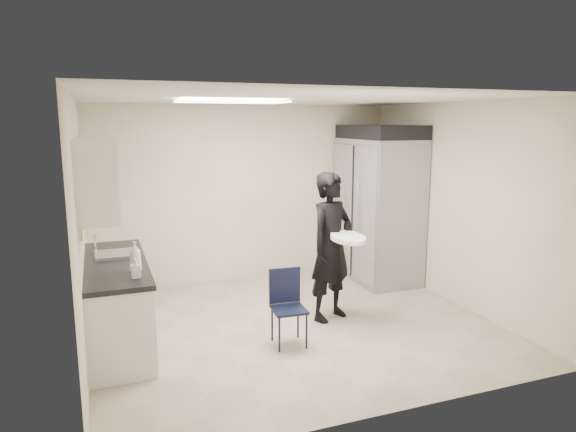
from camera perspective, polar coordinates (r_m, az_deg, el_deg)
name	(u,v)px	position (r m, az deg, el deg)	size (l,w,h in m)	color
floor	(295,325)	(6.16, 0.73, -12.00)	(4.50, 4.50, 0.00)	tan
ceiling	(295,98)	(5.69, 0.79, 12.95)	(4.50, 4.50, 0.00)	silver
back_wall	(246,193)	(7.66, -4.68, 2.54)	(4.50, 4.50, 0.00)	beige
left_wall	(80,231)	(5.41, -22.07, -1.55)	(4.00, 4.00, 0.00)	beige
right_wall	(458,205)	(6.91, 18.42, 1.18)	(4.00, 4.00, 0.00)	beige
ceiling_panel	(232,102)	(5.89, -6.25, 12.52)	(1.20, 0.60, 0.02)	white
lower_counter	(117,305)	(5.83, -18.45, -9.36)	(0.60, 1.90, 0.86)	silver
countertop	(115,264)	(5.69, -18.71, -5.04)	(0.64, 1.95, 0.05)	black
sink	(116,259)	(5.94, -18.60, -4.55)	(0.42, 0.40, 0.14)	gray
faucet	(95,247)	(5.90, -20.62, -3.27)	(0.02, 0.02, 0.24)	silver
upper_cabinets	(96,175)	(5.53, -20.58, 4.31)	(0.35, 1.80, 0.75)	silver
towel_dispenser	(91,183)	(6.69, -21.07, 3.48)	(0.22, 0.30, 0.35)	black
notice_sticker_left	(82,237)	(5.52, -21.93, -2.15)	(0.00, 0.12, 0.07)	yellow
notice_sticker_right	(83,236)	(5.72, -21.86, -2.13)	(0.00, 0.12, 0.07)	yellow
commercial_fridge	(378,210)	(7.75, 9.99, 0.65)	(0.80, 1.35, 2.10)	gray
fridge_compressor	(381,132)	(7.64, 10.26, 9.17)	(0.80, 1.35, 0.20)	black
folding_chair	(289,310)	(5.52, 0.11, -10.37)	(0.35, 0.35, 0.78)	black
man_tuxedo	(331,247)	(6.12, 4.84, -3.41)	(0.65, 0.43, 1.78)	black
bucket_lid	(348,238)	(5.93, 6.71, -2.43)	(0.41, 0.41, 0.05)	white
soap_bottle_a	(135,257)	(5.20, -16.62, -4.36)	(0.12, 0.12, 0.30)	white
soap_bottle_b	(136,268)	(5.03, -16.55, -5.56)	(0.08, 0.09, 0.19)	#A1A1AC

